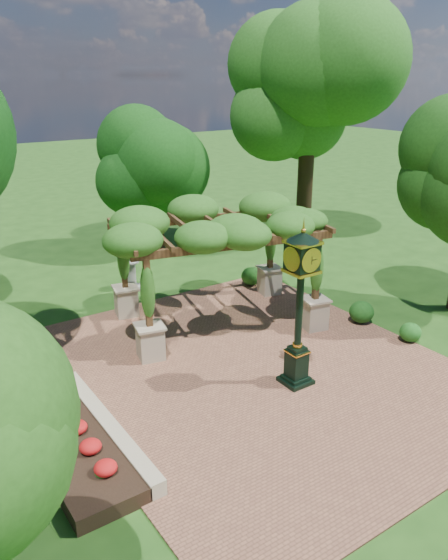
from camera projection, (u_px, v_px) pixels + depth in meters
ground at (277, 384)px, 14.57m from camera, size 120.00×120.00×0.00m
brick_plaza at (254, 368)px, 15.34m from camera, size 10.00×12.00×0.04m
border_wall at (108, 427)px, 12.45m from camera, size 0.35×5.00×0.40m
flower_bed at (69, 442)px, 11.99m from camera, size 1.50×5.00×0.36m
pedestal_clock at (300, 296)px, 13.70m from camera, size 0.84×0.84×4.25m
pergola at (217, 228)px, 17.09m from camera, size 6.98×5.20×3.95m
sundial at (132, 277)px, 20.87m from camera, size 0.83×0.83×1.14m
shrub_front at (410, 332)px, 16.75m from camera, size 0.80×0.80×0.59m
shrub_mid at (362, 312)px, 18.02m from camera, size 0.92×0.92×0.73m
shrub_back at (251, 276)px, 21.27m from camera, size 0.99×0.99×0.71m
tree_north at (155, 166)px, 24.07m from camera, size 3.91×3.91×5.79m
tree_east_far at (310, 86)px, 25.50m from camera, size 5.29×5.29×10.59m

